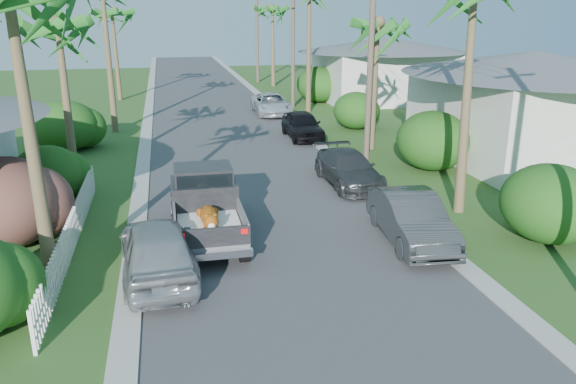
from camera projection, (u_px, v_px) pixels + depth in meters
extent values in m
plane|color=#345620|center=(328.00, 321.00, 12.31)|extent=(120.00, 120.00, 0.00)
cube|color=#38383A|center=(217.00, 118.00, 35.54)|extent=(8.00, 100.00, 0.02)
cube|color=#A5A39E|center=(148.00, 120.00, 34.66)|extent=(0.60, 100.00, 0.06)
cube|color=#A5A39E|center=(284.00, 115.00, 36.41)|extent=(0.60, 100.00, 0.06)
cylinder|color=black|center=(180.00, 254.00, 14.79)|extent=(0.28, 0.76, 0.76)
cylinder|color=black|center=(244.00, 248.00, 15.14)|extent=(0.28, 0.76, 0.76)
cylinder|color=black|center=(176.00, 212.00, 17.82)|extent=(0.28, 0.76, 0.76)
cylinder|color=black|center=(230.00, 209.00, 18.16)|extent=(0.28, 0.76, 0.76)
cube|color=gray|center=(210.00, 234.00, 15.50)|extent=(1.90, 2.40, 0.24)
cube|color=gray|center=(175.00, 223.00, 15.19)|extent=(0.06, 2.40, 0.55)
cube|color=gray|center=(243.00, 218.00, 15.57)|extent=(0.06, 2.40, 0.55)
cube|color=black|center=(213.00, 237.00, 14.30)|extent=(1.92, 0.08, 0.52)
cube|color=silver|center=(214.00, 255.00, 14.28)|extent=(1.98, 0.18, 0.18)
cube|color=red|center=(181.00, 236.00, 14.05)|extent=(0.18, 0.05, 0.14)
cube|color=red|center=(244.00, 231.00, 14.38)|extent=(0.18, 0.05, 0.14)
cube|color=black|center=(204.00, 198.00, 17.09)|extent=(1.94, 1.65, 1.10)
cube|color=black|center=(203.00, 175.00, 16.86)|extent=(1.70, 1.35, 0.55)
cube|color=black|center=(205.00, 182.00, 16.25)|extent=(1.60, 0.05, 0.45)
cube|color=black|center=(202.00, 190.00, 18.29)|extent=(1.94, 1.20, 0.80)
cube|color=white|center=(210.00, 227.00, 15.44)|extent=(1.70, 2.10, 0.16)
ellipsoid|color=orange|center=(209.00, 215.00, 15.44)|extent=(0.48, 1.25, 0.43)
sphere|color=orange|center=(211.00, 222.00, 14.72)|extent=(0.40, 0.40, 0.40)
ellipsoid|color=white|center=(209.00, 219.00, 15.47)|extent=(0.32, 0.86, 0.18)
imported|color=#2F3234|center=(411.00, 219.00, 16.31)|extent=(1.88, 4.47, 1.44)
imported|color=#2B2E30|center=(348.00, 169.00, 21.71)|extent=(1.90, 4.47, 1.28)
imported|color=black|center=(302.00, 125.00, 29.66)|extent=(1.69, 4.19, 1.43)
imported|color=silver|center=(271.00, 104.00, 36.62)|extent=(2.25, 4.83, 1.34)
imported|color=#A1A4A8|center=(158.00, 249.00, 14.13)|extent=(2.12, 4.60, 1.53)
cone|color=brown|center=(32.00, 149.00, 12.76)|extent=(0.36, 0.71, 7.01)
cone|color=brown|center=(67.00, 105.00, 21.12)|extent=(0.36, 0.61, 6.21)
cone|color=brown|center=(109.00, 59.00, 30.30)|extent=(0.36, 0.36, 8.00)
cone|color=brown|center=(116.00, 57.00, 41.58)|extent=(0.36, 0.75, 6.51)
cone|color=brown|center=(466.00, 100.00, 18.01)|extent=(0.36, 0.73, 7.51)
cone|color=brown|center=(374.00, 88.00, 26.67)|extent=(0.36, 0.54, 6.01)
cone|color=brown|center=(309.00, 49.00, 36.47)|extent=(0.36, 0.36, 8.20)
cone|color=brown|center=(273.00, 47.00, 49.76)|extent=(0.36, 0.63, 6.81)
ellipsoid|color=#AE1845|center=(5.00, 203.00, 15.89)|extent=(3.00, 3.30, 2.60)
ellipsoid|color=#194413|center=(47.00, 174.00, 19.79)|extent=(2.40, 2.64, 2.00)
ellipsoid|color=#194413|center=(64.00, 126.00, 27.04)|extent=(3.20, 3.52, 2.40)
ellipsoid|color=#194413|center=(551.00, 204.00, 16.29)|extent=(2.80, 3.08, 2.30)
ellipsoid|color=#194413|center=(433.00, 141.00, 23.74)|extent=(3.00, 3.30, 2.50)
ellipsoid|color=#194413|center=(356.00, 110.00, 32.10)|extent=(2.60, 2.86, 2.10)
ellipsoid|color=#194413|center=(319.00, 84.00, 41.42)|extent=(3.20, 3.52, 2.60)
cube|color=white|center=(73.00, 230.00, 16.04)|extent=(0.10, 11.00, 1.00)
cube|color=silver|center=(529.00, 116.00, 25.53)|extent=(8.00, 9.00, 3.80)
cone|color=#595B60|center=(536.00, 63.00, 24.79)|extent=(6.48, 6.48, 1.00)
cube|color=silver|center=(383.00, 76.00, 42.28)|extent=(9.00, 8.00, 3.60)
cone|color=#595B60|center=(384.00, 44.00, 41.57)|extent=(6.48, 6.48, 1.00)
cylinder|color=brown|center=(370.00, 59.00, 24.15)|extent=(0.26, 0.26, 9.00)
cylinder|color=brown|center=(293.00, 41.00, 38.08)|extent=(0.26, 0.26, 9.00)
cylinder|color=brown|center=(257.00, 33.00, 52.02)|extent=(0.26, 0.26, 9.00)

